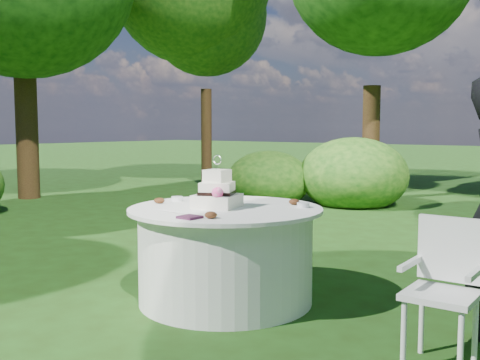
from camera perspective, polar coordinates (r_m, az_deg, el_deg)
name	(u,v)px	position (r m, az deg, el deg)	size (l,w,h in m)	color
ground	(226,301)	(4.69, -1.47, -12.15)	(80.00, 80.00, 0.00)	#1D370F
napkins	(190,217)	(3.99, -5.12, -3.78)	(0.14, 0.14, 0.02)	#461E39
feather_plume	(176,212)	(4.27, -6.52, -3.21)	(0.48, 0.07, 0.01)	white
table	(226,254)	(4.59, -1.48, -7.52)	(1.56, 1.56, 0.77)	white
cake	(217,193)	(4.50, -2.33, -1.36)	(0.40, 0.40, 0.43)	white
chair	(445,280)	(3.58, 20.12, -9.49)	(0.42, 0.41, 0.88)	silver
votives	(235,200)	(4.81, -0.52, -2.04)	(1.18, 0.50, 0.04)	white
petal_cups	(222,205)	(4.46, -1.88, -2.58)	(1.03, 1.05, 0.05)	#562D16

